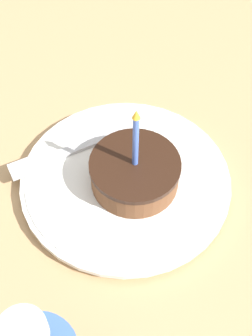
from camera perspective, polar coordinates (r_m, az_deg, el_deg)
The scene contains 4 objects.
ground_plane at distance 0.60m, azimuth 0.54°, elevation -1.72°, with size 2.40×2.40×0.04m.
plate at distance 0.57m, azimuth -0.00°, elevation -1.58°, with size 0.25×0.25×0.02m.
cake_slice at distance 0.54m, azimuth 1.15°, elevation -0.53°, with size 0.11×0.11×0.12m.
fork at distance 0.59m, azimuth -6.11°, elevation 2.36°, with size 0.18×0.11×0.00m.
Camera 1 is at (-0.00, -0.35, 0.47)m, focal length 50.00 mm.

